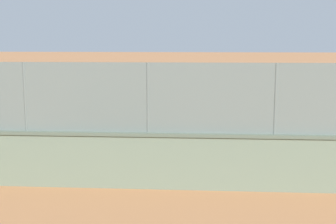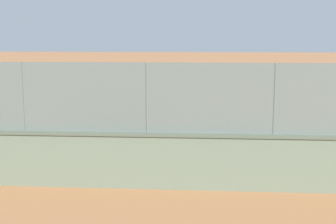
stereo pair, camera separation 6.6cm
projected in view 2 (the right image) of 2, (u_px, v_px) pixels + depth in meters
name	position (u px, v px, depth m)	size (l,w,h in m)	color
ground_plane	(193.00, 110.00, 24.25)	(260.00, 260.00, 0.00)	#A36B42
perimeter_wall	(209.00, 161.00, 11.12)	(28.03, 1.13, 1.40)	slate
fence_panel_on_wall	(210.00, 98.00, 10.88)	(27.53, 0.83, 1.71)	slate
player_foreground_swinging	(256.00, 99.00, 20.56)	(1.14, 0.74, 1.69)	black
player_near_wall_returning	(174.00, 111.00, 17.14)	(0.77, 1.21, 1.68)	#591919
player_at_service_line	(26.00, 114.00, 16.89)	(1.21, 0.74, 1.59)	#B2B2B2
sports_ball	(281.00, 125.00, 19.42)	(0.15, 0.15, 0.15)	orange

